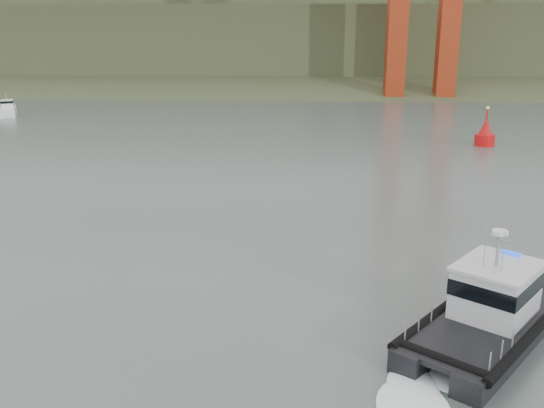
{
  "coord_description": "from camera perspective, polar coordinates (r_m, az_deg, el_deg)",
  "views": [
    {
      "loc": [
        3.26,
        -24.61,
        11.97
      ],
      "look_at": [
        1.7,
        7.11,
        2.4
      ],
      "focal_mm": 40.0,
      "sensor_mm": 36.0,
      "label": 1
    }
  ],
  "objects": [
    {
      "name": "ground",
      "position": [
        27.55,
        -4.32,
        -9.03
      ],
      "size": [
        400.0,
        400.0,
        0.0
      ],
      "primitive_type": "plane",
      "color": "#495752",
      "rests_on": "ground"
    },
    {
      "name": "headlands",
      "position": [
        150.22,
        1.62,
        14.88
      ],
      "size": [
        500.0,
        105.36,
        27.12
      ],
      "color": "#364628",
      "rests_on": "ground"
    },
    {
      "name": "patrol_boat",
      "position": [
        25.54,
        19.9,
        -9.36
      ],
      "size": [
        8.54,
        9.58,
        4.6
      ],
      "rotation": [
        0.0,
        0.0,
        -0.66
      ],
      "color": "black",
      "rests_on": "ground"
    },
    {
      "name": "motorboat",
      "position": [
        89.0,
        -23.61,
        8.16
      ],
      "size": [
        3.96,
        5.96,
        3.12
      ],
      "rotation": [
        0.0,
        0.0,
        0.4
      ],
      "color": "white",
      "rests_on": "ground"
    },
    {
      "name": "nav_buoy",
      "position": [
        64.86,
        19.42,
        6.17
      ],
      "size": [
        2.01,
        2.01,
        4.19
      ],
      "color": "red",
      "rests_on": "ground"
    }
  ]
}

